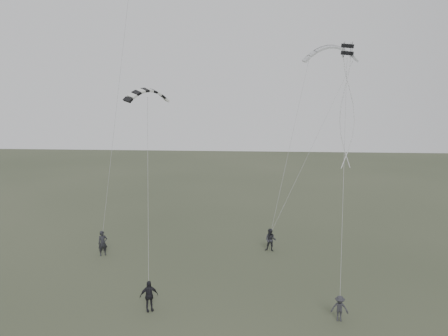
# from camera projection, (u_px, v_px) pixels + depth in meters

# --- Properties ---
(ground) EXTENTS (140.00, 140.00, 0.00)m
(ground) POSITION_uv_depth(u_px,v_px,m) (199.00, 301.00, 26.82)
(ground) COLOR #363D2A
(ground) RESTS_ON ground
(flyer_left) EXTENTS (0.86, 0.79, 1.98)m
(flyer_left) POSITION_uv_depth(u_px,v_px,m) (103.00, 243.00, 34.17)
(flyer_left) COLOR black
(flyer_left) RESTS_ON ground
(flyer_right) EXTENTS (1.03, 0.89, 1.85)m
(flyer_right) POSITION_uv_depth(u_px,v_px,m) (271.00, 240.00, 35.10)
(flyer_right) COLOR #232328
(flyer_right) RESTS_ON ground
(flyer_center) EXTENTS (1.17, 0.87, 1.84)m
(flyer_center) POSITION_uv_depth(u_px,v_px,m) (149.00, 296.00, 25.45)
(flyer_center) COLOR black
(flyer_center) RESTS_ON ground
(flyer_far) EXTENTS (1.01, 0.66, 1.48)m
(flyer_far) POSITION_uv_depth(u_px,v_px,m) (340.00, 308.00, 24.33)
(flyer_far) COLOR #29282D
(flyer_far) RESTS_ON ground
(kite_pale_large) EXTENTS (4.56, 1.45, 2.01)m
(kite_pale_large) POSITION_uv_depth(u_px,v_px,m) (331.00, 47.00, 36.05)
(kite_pale_large) COLOR #ABADB0
(kite_pale_large) RESTS_ON flyer_right
(kite_striped) EXTENTS (3.10, 2.86, 1.38)m
(kite_striped) POSITION_uv_depth(u_px,v_px,m) (147.00, 90.00, 29.77)
(kite_striped) COLOR black
(kite_striped) RESTS_ON flyer_center
(kite_box) EXTENTS (0.83, 0.84, 0.74)m
(kite_box) POSITION_uv_depth(u_px,v_px,m) (347.00, 50.00, 27.27)
(kite_box) COLOR black
(kite_box) RESTS_ON flyer_far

